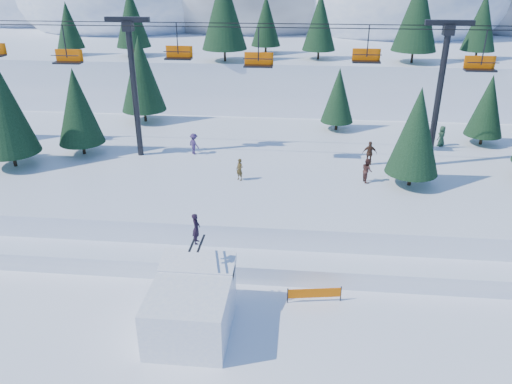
# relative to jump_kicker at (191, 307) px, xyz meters

# --- Properties ---
(ground) EXTENTS (160.00, 160.00, 0.00)m
(ground) POSITION_rel_jump_kicker_xyz_m (1.33, -1.05, -1.36)
(ground) COLOR white
(ground) RESTS_ON ground
(mid_shelf) EXTENTS (70.00, 22.00, 2.50)m
(mid_shelf) POSITION_rel_jump_kicker_xyz_m (1.33, 16.95, -0.11)
(mid_shelf) COLOR white
(mid_shelf) RESTS_ON ground
(berm) EXTENTS (70.00, 6.00, 1.10)m
(berm) POSITION_rel_jump_kicker_xyz_m (1.33, 6.95, -0.81)
(berm) COLOR white
(berm) RESTS_ON ground
(mountain_ridge) EXTENTS (119.00, 60.81, 26.46)m
(mountain_ridge) POSITION_rel_jump_kicker_xyz_m (-3.76, 72.34, 8.28)
(mountain_ridge) COLOR white
(mountain_ridge) RESTS_ON ground
(jump_kicker) EXTENTS (3.70, 5.04, 5.55)m
(jump_kicker) POSITION_rel_jump_kicker_xyz_m (0.00, 0.00, 0.00)
(jump_kicker) COLOR white
(jump_kicker) RESTS_ON ground
(chairlift) EXTENTS (46.41, 3.21, 10.28)m
(chairlift) POSITION_rel_jump_kicker_xyz_m (2.01, 17.00, 7.97)
(chairlift) COLOR black
(chairlift) RESTS_ON mid_shelf
(conifer_stand) EXTENTS (64.00, 17.81, 9.04)m
(conifer_stand) POSITION_rel_jump_kicker_xyz_m (3.47, 17.74, 5.52)
(conifer_stand) COLOR black
(conifer_stand) RESTS_ON mid_shelf
(distant_skiers) EXTENTS (33.36, 9.47, 1.81)m
(distant_skiers) POSITION_rel_jump_kicker_xyz_m (2.95, 16.72, 1.98)
(distant_skiers) COLOR #41281C
(distant_skiers) RESTS_ON mid_shelf
(banner_near) EXTENTS (2.83, 0.50, 0.90)m
(banner_near) POSITION_rel_jump_kicker_xyz_m (5.87, 2.77, -0.82)
(banner_near) COLOR black
(banner_near) RESTS_ON ground
(banner_far) EXTENTS (2.67, 1.07, 0.90)m
(banner_far) POSITION_rel_jump_kicker_xyz_m (11.54, 5.55, -0.82)
(banner_far) COLOR black
(banner_far) RESTS_ON ground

